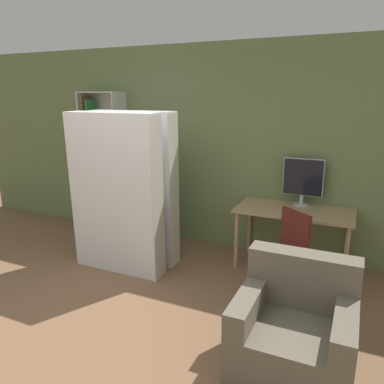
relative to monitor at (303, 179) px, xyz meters
name	(u,v)px	position (x,y,z in m)	size (l,w,h in m)	color
ground_plane	(67,347)	(-1.47, -2.53, -1.06)	(16.00, 16.00, 0.00)	brown
wall_back	(196,147)	(-1.47, 0.14, 0.29)	(8.00, 0.06, 2.70)	#6B7A4C
desk	(294,217)	(-0.04, -0.23, -0.41)	(1.34, 0.67, 0.73)	tan
monitor	(303,179)	(0.00, 0.00, 0.00)	(0.48, 0.18, 0.58)	#B7B7BC
office_chair	(282,264)	(-0.01, -0.97, -0.69)	(0.62, 0.62, 0.91)	#4C4C51
bookshelf	(102,168)	(-2.96, -0.03, -0.09)	(0.63, 0.34, 2.09)	beige
mattress_near	(116,195)	(-1.91, -1.14, -0.12)	(1.13, 0.28, 1.87)	silver
mattress_far	(134,188)	(-1.91, -0.76, -0.13)	(1.13, 0.27, 1.87)	silver
armchair	(295,330)	(0.29, -1.98, -0.74)	(0.85, 0.80, 0.85)	#665B4C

